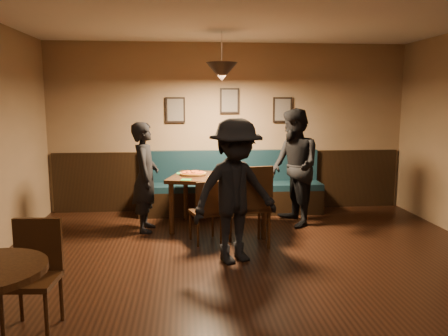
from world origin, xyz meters
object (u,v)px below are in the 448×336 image
(dining_table, at_px, (222,203))
(chair_near_right, at_px, (249,205))
(chair_near_left, at_px, (205,211))
(tabasco_bottle, at_px, (255,172))
(booth_bench, at_px, (231,183))
(soda_glass, at_px, (268,173))
(diner_right, at_px, (294,167))
(diner_left, at_px, (145,177))
(diner_front, at_px, (235,191))
(cafe_chair_far, at_px, (31,278))

(dining_table, distance_m, chair_near_right, 0.83)
(chair_near_left, distance_m, tabasco_bottle, 1.00)
(booth_bench, xyz_separation_m, soda_glass, (0.40, -1.16, 0.36))
(booth_bench, distance_m, tabasco_bottle, 1.06)
(dining_table, relative_size, diner_right, 0.83)
(diner_left, bearing_deg, dining_table, -89.04)
(dining_table, relative_size, soda_glass, 8.69)
(soda_glass, bearing_deg, diner_left, 171.21)
(chair_near_right, height_order, diner_right, diner_right)
(chair_near_right, distance_m, diner_front, 0.69)
(chair_near_left, distance_m, soda_glass, 1.05)
(chair_near_left, relative_size, chair_near_right, 0.79)
(diner_left, bearing_deg, diner_front, -138.49)
(booth_bench, xyz_separation_m, cafe_chair_far, (-1.99, -3.67, -0.05))
(diner_right, xyz_separation_m, cafe_chair_far, (-2.84, -2.88, -0.43))
(soda_glass, bearing_deg, cafe_chair_far, -133.59)
(tabasco_bottle, bearing_deg, booth_bench, 104.44)
(booth_bench, xyz_separation_m, chair_near_right, (0.06, -1.67, 0.03))
(tabasco_bottle, bearing_deg, diner_left, 177.33)
(chair_near_left, distance_m, diner_right, 1.58)
(chair_near_left, height_order, diner_right, diner_right)
(booth_bench, relative_size, soda_glass, 18.01)
(diner_left, bearing_deg, chair_near_right, -118.00)
(dining_table, bearing_deg, chair_near_right, -54.39)
(chair_near_left, height_order, chair_near_right, chair_near_right)
(cafe_chair_far, bearing_deg, booth_bench, -114.74)
(chair_near_right, xyz_separation_m, tabasco_bottle, (0.19, 0.70, 0.31))
(tabasco_bottle, bearing_deg, cafe_chair_far, -129.60)
(chair_near_right, height_order, tabasco_bottle, chair_near_right)
(chair_near_right, distance_m, soda_glass, 0.70)
(booth_bench, bearing_deg, soda_glass, -70.85)
(diner_front, bearing_deg, tabasco_bottle, 47.24)
(diner_left, relative_size, cafe_chair_far, 1.74)
(chair_near_right, relative_size, cafe_chair_far, 1.18)
(booth_bench, relative_size, diner_left, 1.92)
(chair_near_left, height_order, diner_front, diner_front)
(chair_near_left, xyz_separation_m, cafe_chair_far, (-1.50, -2.18, 0.03))
(soda_glass, distance_m, tabasco_bottle, 0.25)
(dining_table, bearing_deg, booth_bench, 91.03)
(booth_bench, relative_size, chair_near_left, 3.58)
(diner_front, relative_size, tabasco_bottle, 13.38)
(diner_front, xyz_separation_m, tabasco_bottle, (0.43, 1.27, 0.01))
(chair_near_left, relative_size, cafe_chair_far, 0.94)
(chair_near_left, distance_m, diner_left, 1.08)
(booth_bench, distance_m, soda_glass, 1.28)
(booth_bench, relative_size, diner_right, 1.72)
(chair_near_left, height_order, tabasco_bottle, tabasco_bottle)
(dining_table, relative_size, diner_front, 0.87)
(booth_bench, height_order, tabasco_bottle, booth_bench)
(diner_right, xyz_separation_m, diner_front, (-1.04, -1.45, -0.04))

